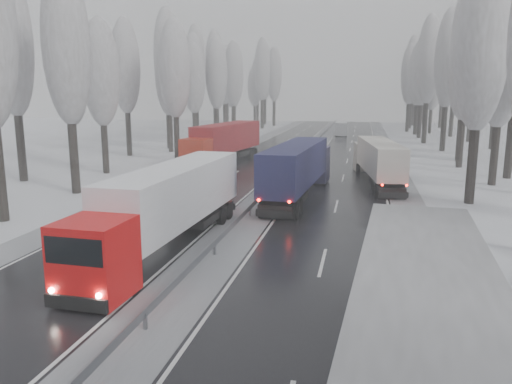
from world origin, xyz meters
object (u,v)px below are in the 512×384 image
at_px(truck_red_white, 169,203).
at_px(truck_red_red, 224,141).
at_px(truck_grey_tarp, 423,356).
at_px(truck_blue_box, 299,166).
at_px(truck_cream_box, 377,158).
at_px(box_truck_distant, 341,129).

relative_size(truck_red_white, truck_red_red, 0.93).
relative_size(truck_grey_tarp, truck_red_red, 1.00).
xyz_separation_m(truck_blue_box, truck_cream_box, (5.92, 7.62, -0.22)).
distance_m(truck_blue_box, truck_red_white, 14.65).
relative_size(truck_blue_box, truck_red_white, 1.01).
height_order(truck_grey_tarp, truck_blue_box, truck_grey_tarp).
bearing_deg(truck_cream_box, truck_red_red, 143.23).
distance_m(truck_blue_box, truck_cream_box, 9.65).
xyz_separation_m(truck_blue_box, truck_red_white, (-4.81, -13.83, -0.01)).
height_order(truck_grey_tarp, box_truck_distant, truck_grey_tarp).
bearing_deg(truck_grey_tarp, truck_red_red, 114.60).
xyz_separation_m(truck_cream_box, truck_red_white, (-10.73, -21.45, 0.21)).
distance_m(truck_red_white, truck_red_red, 31.09).
bearing_deg(box_truck_distant, truck_grey_tarp, -90.40).
bearing_deg(truck_grey_tarp, box_truck_distant, 97.65).
height_order(truck_blue_box, truck_red_white, truck_blue_box).
xyz_separation_m(truck_grey_tarp, box_truck_distant, (-5.28, 84.46, -1.30)).
xyz_separation_m(truck_grey_tarp, truck_red_red, (-16.38, 43.73, 0.01)).
height_order(truck_grey_tarp, truck_cream_box, truck_grey_tarp).
distance_m(box_truck_distant, truck_red_white, 71.50).
height_order(truck_grey_tarp, truck_red_white, truck_grey_tarp).
relative_size(box_truck_distant, truck_red_white, 0.42).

